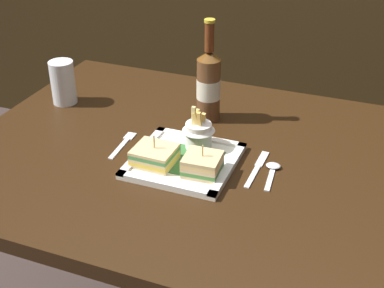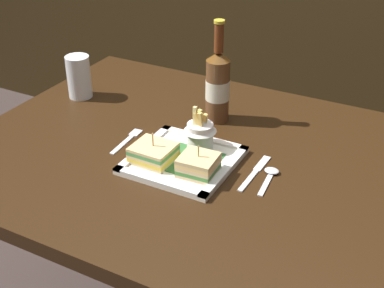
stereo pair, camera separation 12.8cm
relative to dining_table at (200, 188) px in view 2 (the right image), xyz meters
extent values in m
cube|color=black|center=(0.00, 0.00, 0.08)|extent=(1.19, 0.89, 0.04)
cylinder|color=#38261D|center=(-0.52, 0.37, -0.29)|extent=(0.06, 0.06, 0.71)
cube|color=white|center=(-0.02, -0.06, 0.11)|extent=(0.24, 0.24, 0.01)
cube|color=#30642F|center=(-0.02, -0.06, 0.11)|extent=(0.17, 0.14, 0.00)
cube|color=white|center=(-0.02, -0.17, 0.12)|extent=(0.24, 0.02, 0.01)
cube|color=white|center=(-0.02, 0.05, 0.12)|extent=(0.24, 0.02, 0.01)
cube|color=white|center=(-0.13, -0.06, 0.12)|extent=(0.02, 0.24, 0.01)
cube|color=white|center=(0.09, -0.06, 0.12)|extent=(0.02, 0.24, 0.01)
cube|color=#D4B88B|center=(-0.08, -0.10, 0.12)|extent=(0.10, 0.09, 0.01)
cube|color=yellow|center=(-0.08, -0.10, 0.12)|extent=(0.10, 0.09, 0.01)
cube|color=#E3BD7B|center=(-0.08, -0.10, 0.13)|extent=(0.10, 0.09, 0.01)
cube|color=#4B8F4A|center=(-0.08, -0.10, 0.14)|extent=(0.10, 0.09, 0.01)
cube|color=#D8BC7F|center=(-0.08, -0.10, 0.15)|extent=(0.10, 0.09, 0.01)
cylinder|color=tan|center=(-0.08, -0.10, 0.15)|extent=(0.00, 0.00, 0.07)
cube|color=#D2B387|center=(0.04, -0.10, 0.12)|extent=(0.09, 0.08, 0.01)
cube|color=#44823B|center=(0.04, -0.10, 0.13)|extent=(0.09, 0.08, 0.01)
cube|color=#DBBA88|center=(0.04, -0.10, 0.14)|extent=(0.09, 0.08, 0.01)
cube|color=#F1C87A|center=(0.04, -0.10, 0.14)|extent=(0.09, 0.08, 0.01)
cube|color=#D7B97D|center=(0.04, -0.10, 0.15)|extent=(0.09, 0.08, 0.01)
cylinder|color=tan|center=(0.04, -0.10, 0.15)|extent=(0.00, 0.00, 0.07)
cylinder|color=white|center=(-0.01, 0.01, 0.15)|extent=(0.07, 0.07, 0.07)
cone|color=silver|center=(-0.01, 0.01, 0.18)|extent=(0.08, 0.08, 0.03)
cube|color=#E9D571|center=(-0.02, 0.02, 0.18)|extent=(0.02, 0.02, 0.06)
cube|color=#E7D483|center=(-0.02, 0.00, 0.19)|extent=(0.01, 0.01, 0.08)
cube|color=#DFB95B|center=(-0.01, 0.00, 0.18)|extent=(0.03, 0.01, 0.06)
cube|color=#ECD563|center=(0.00, 0.02, 0.17)|extent=(0.01, 0.01, 0.05)
cube|color=#F3C262|center=(0.00, 0.02, 0.18)|extent=(0.02, 0.02, 0.06)
cube|color=#F2DA7F|center=(-0.01, 0.02, 0.18)|extent=(0.01, 0.01, 0.06)
cube|color=#EFCE89|center=(-0.01, 0.00, 0.18)|extent=(0.02, 0.02, 0.06)
cube|color=#E2B75A|center=(0.00, 0.00, 0.18)|extent=(0.01, 0.01, 0.07)
cube|color=#EAD170|center=(-0.02, 0.01, 0.18)|extent=(0.01, 0.02, 0.06)
cylinder|color=brown|center=(-0.04, 0.18, 0.19)|extent=(0.06, 0.06, 0.17)
cone|color=brown|center=(-0.04, 0.18, 0.29)|extent=(0.06, 0.06, 0.02)
cylinder|color=#602D14|center=(-0.04, 0.18, 0.34)|extent=(0.02, 0.02, 0.08)
cylinder|color=gold|center=(-0.04, 0.18, 0.38)|extent=(0.03, 0.03, 0.01)
cylinder|color=beige|center=(-0.04, 0.18, 0.19)|extent=(0.07, 0.07, 0.06)
cylinder|color=silver|center=(-0.47, 0.13, 0.17)|extent=(0.07, 0.07, 0.13)
cylinder|color=silver|center=(-0.47, 0.13, 0.13)|extent=(0.06, 0.06, 0.05)
cube|color=silver|center=(-0.20, -0.06, 0.10)|extent=(0.02, 0.10, 0.00)
cube|color=silver|center=(-0.20, 0.01, 0.10)|extent=(0.03, 0.04, 0.00)
cube|color=silver|center=(0.15, -0.06, 0.10)|extent=(0.01, 0.10, 0.00)
cube|color=silver|center=(0.15, 0.03, 0.10)|extent=(0.02, 0.07, 0.00)
cube|color=silver|center=(0.19, -0.06, 0.10)|extent=(0.02, 0.09, 0.00)
ellipsoid|color=silver|center=(0.19, 0.00, 0.11)|extent=(0.03, 0.03, 0.01)
camera|label=1|loc=(0.39, -1.06, 0.79)|focal=49.91mm
camera|label=2|loc=(0.51, -1.01, 0.79)|focal=49.91mm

